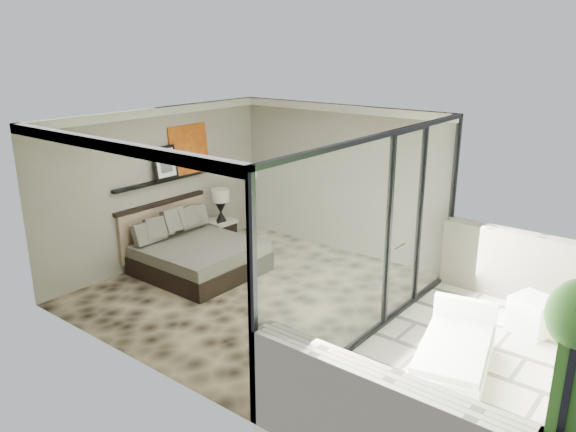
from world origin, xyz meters
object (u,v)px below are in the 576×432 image
Objects in this scene: bed at (195,254)px; ottoman at (533,315)px; nightstand at (220,233)px; lounger at (454,354)px; table_lamp at (220,201)px.

bed reaches higher than ottoman.
nightstand is 5.91m from ottoman.
ottoman is at bearing 14.88° from bed.
nightstand is (-0.59, 1.20, -0.06)m from bed.
lounger is (-0.48, -1.55, -0.06)m from ottoman.
ottoman is (5.31, 1.41, -0.06)m from bed.
nightstand is 0.30× the size of lounger.
lounger is (4.83, -0.14, -0.12)m from bed.
lounger is at bearing -107.35° from ottoman.
bed is 5.49m from ottoman.
table_lamp reaches higher than bed.
bed is at bearing 165.29° from lounger.
lounger is at bearing -1.64° from bed.
bed is 1.10× the size of lounger.
nightstand is 0.81× the size of table_lamp.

